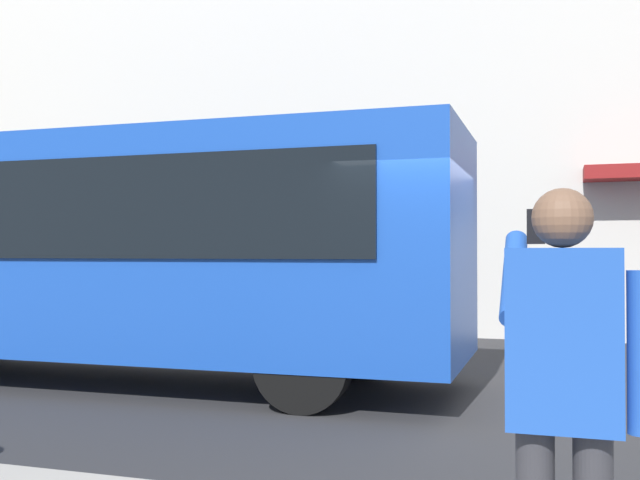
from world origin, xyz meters
The scene contains 4 objects.
ground_plane centered at (0.00, 0.00, 0.00)m, with size 60.00×60.00×0.00m, color #2B2B2D.
building_facade_far centered at (-0.02, -6.80, 5.99)m, with size 28.00×1.55×12.00m.
red_bus centered at (4.64, -0.40, 1.68)m, with size 9.05×2.54×3.08m.
pedestrian_photographer centered at (-0.84, 4.86, 1.14)m, with size 0.53×0.52×1.70m.
Camera 1 is at (-0.80, 7.70, 1.61)m, focal length 41.25 mm.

